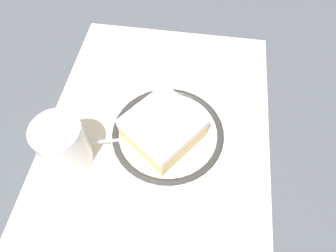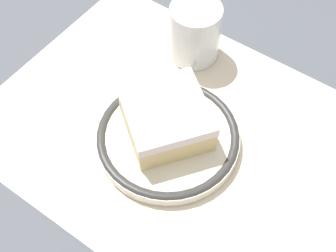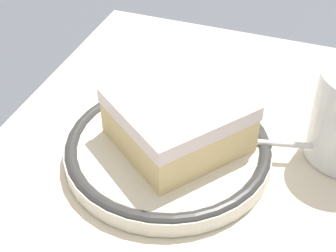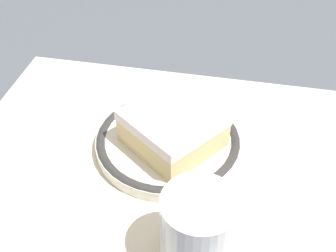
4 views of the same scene
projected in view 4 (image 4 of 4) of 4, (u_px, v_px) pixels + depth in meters
name	position (u px, v px, depth m)	size (l,w,h in m)	color
ground_plane	(160.00, 157.00, 0.53)	(2.40, 2.40, 0.00)	#4C515B
placemat	(160.00, 157.00, 0.53)	(0.49, 0.36, 0.00)	beige
plate	(168.00, 141.00, 0.54)	(0.18, 0.18, 0.02)	silver
cake_slice	(173.00, 128.00, 0.51)	(0.14, 0.14, 0.05)	beige
spoon	(177.00, 175.00, 0.48)	(0.05, 0.15, 0.01)	silver
cup	(197.00, 233.00, 0.40)	(0.07, 0.07, 0.08)	silver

